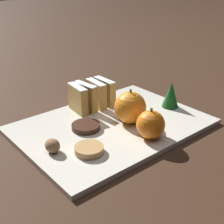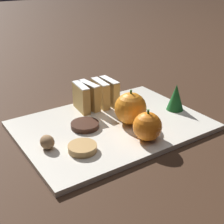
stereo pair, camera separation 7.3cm
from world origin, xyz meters
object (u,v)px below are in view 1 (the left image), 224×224
object	(u,v)px
orange_far	(130,107)
chocolate_cookie	(86,127)
orange_near	(151,125)
walnut	(52,146)

from	to	relation	value
orange_far	chocolate_cookie	distance (m)	0.11
orange_near	walnut	bearing A→B (deg)	-113.93
orange_far	walnut	xyz separation A→B (m)	(-0.00, -0.21, -0.02)
orange_near	chocolate_cookie	size ratio (longest dim) A/B	1.07
chocolate_cookie	orange_near	bearing A→B (deg)	35.03
orange_far	orange_near	bearing A→B (deg)	-11.40
walnut	chocolate_cookie	bearing A→B (deg)	108.34
orange_near	orange_far	bearing A→B (deg)	168.60
orange_near	orange_far	size ratio (longest dim) A/B	0.84
orange_far	walnut	distance (m)	0.21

